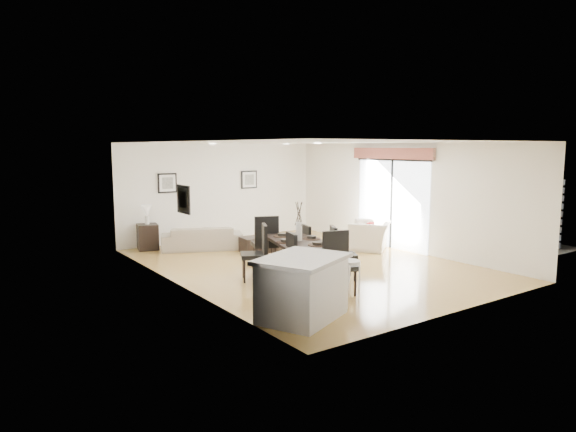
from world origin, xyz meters
TOP-DOWN VIEW (x-y plane):
  - ground at (0.00, 0.00)m, footprint 8.00×8.00m
  - wall_back at (0.00, 4.00)m, footprint 6.00×0.04m
  - wall_front at (0.00, -4.00)m, footprint 6.00×0.04m
  - wall_left at (-3.00, 0.00)m, footprint 0.04×8.00m
  - wall_right at (3.00, 0.00)m, footprint 0.04×8.00m
  - ceiling at (0.00, 0.00)m, footprint 6.00×8.00m
  - sofa at (-1.15, 2.89)m, footprint 2.16×1.51m
  - armchair at (2.34, 0.41)m, footprint 1.47×1.45m
  - courtyard_plant_a at (5.72, -0.52)m, footprint 0.80×0.74m
  - courtyard_plant_b at (5.90, 1.23)m, footprint 0.49×0.49m
  - dining_table at (-0.91, -0.95)m, footprint 1.45×2.07m
  - dining_chair_wnear at (-1.57, -1.44)m, footprint 0.59×0.59m
  - dining_chair_wfar at (-1.57, -0.52)m, footprint 0.67×0.67m
  - dining_chair_enear at (-0.24, -1.37)m, footprint 0.64×0.64m
  - dining_chair_efar at (-0.24, -0.46)m, footprint 0.53×0.53m
  - dining_chair_head at (-0.88, -2.11)m, footprint 0.61×0.61m
  - dining_chair_foot at (-0.94, 0.21)m, footprint 0.66×0.66m
  - vase at (-0.91, -0.95)m, footprint 0.99×1.52m
  - coffee_table at (-0.09, 1.79)m, footprint 1.00×0.67m
  - side_table at (-2.30, 3.66)m, footprint 0.58×0.58m
  - table_lamp at (-2.30, 3.66)m, footprint 0.25×0.25m
  - cushion at (2.24, 0.30)m, footprint 0.32×0.22m
  - kitchen_island at (-2.23, -2.84)m, footprint 1.68×1.52m
  - bar_stool at (-1.28, -2.84)m, footprint 0.36×0.36m
  - framed_print_back_left at (-1.60, 3.97)m, footprint 0.52×0.04m
  - framed_print_back_right at (0.90, 3.97)m, footprint 0.52×0.04m
  - framed_print_left_wall at (-2.97, -0.20)m, footprint 0.04×0.52m
  - sliding_door at (2.96, 0.30)m, footprint 0.12×2.70m
  - courtyard at (6.16, 0.87)m, footprint 6.00×6.00m

SIDE VIEW (x-z plane):
  - ground at x=0.00m, z-range 0.00..0.00m
  - coffee_table at x=-0.09m, z-range 0.00..0.38m
  - sofa at x=-1.15m, z-range 0.00..0.59m
  - side_table at x=-2.30m, z-range 0.00..0.66m
  - courtyard_plant_b at x=5.90m, z-range 0.00..0.71m
  - courtyard_plant_a at x=5.72m, z-range 0.00..0.72m
  - armchair at x=2.34m, z-range 0.00..0.72m
  - kitchen_island at x=-2.23m, z-range 0.01..0.96m
  - dining_chair_efar at x=-0.24m, z-range 0.06..1.02m
  - cushion at x=2.24m, z-range 0.41..0.72m
  - dining_chair_enear at x=-0.24m, z-range 0.06..1.12m
  - dining_chair_wnear at x=-1.57m, z-range 0.06..1.12m
  - dining_chair_wfar at x=-1.57m, z-range 0.06..1.17m
  - dining_chair_head at x=-0.88m, z-range 0.07..1.18m
  - dining_chair_foot at x=-0.94m, z-range 0.07..1.22m
  - bar_stool at x=-1.28m, z-range 0.28..1.06m
  - dining_table at x=-0.91m, z-range 0.31..1.09m
  - courtyard at x=6.16m, z-range -0.08..1.92m
  - table_lamp at x=-2.30m, z-range 0.73..1.21m
  - vase at x=-0.91m, z-range 0.71..1.48m
  - wall_back at x=0.00m, z-range 0.00..2.70m
  - wall_front at x=0.00m, z-range 0.00..2.70m
  - wall_left at x=-3.00m, z-range 0.00..2.70m
  - wall_right at x=3.00m, z-range 0.00..2.70m
  - framed_print_back_left at x=-1.60m, z-range 1.39..1.91m
  - framed_print_back_right at x=0.90m, z-range 1.39..1.91m
  - framed_print_left_wall at x=-2.97m, z-range 1.39..1.91m
  - sliding_door at x=2.96m, z-range 0.38..2.95m
  - ceiling at x=0.00m, z-range 2.69..2.71m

